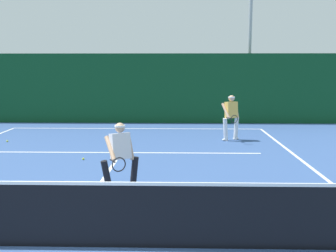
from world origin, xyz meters
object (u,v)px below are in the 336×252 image
player_near (120,156)px  light_pole (250,18)px  tennis_ball (7,141)px  tennis_ball_extra (83,159)px  player_far (231,116)px

player_near → light_pole: light_pole is taller
tennis_ball → light_pole: (9.65, 6.07, 4.96)m
tennis_ball_extra → tennis_ball: bearing=142.2°
light_pole → player_far: bearing=-105.9°
player_far → tennis_ball_extra: player_far is taller
tennis_ball → light_pole: 12.43m
player_far → light_pole: bearing=-134.4°
player_far → light_pole: light_pole is taller
player_near → light_pole: (4.73, 11.72, 4.15)m
player_far → light_pole: (1.58, 5.54, 4.08)m
tennis_ball → tennis_ball_extra: bearing=-37.8°
tennis_ball → player_far: bearing=3.8°
player_near → player_far: 6.94m
tennis_ball_extra → player_near: bearing=-63.0°
tennis_ball → light_pole: bearing=32.2°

